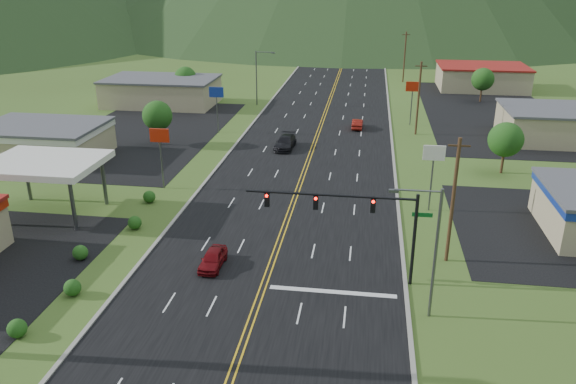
# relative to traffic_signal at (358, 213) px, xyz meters

# --- Properties ---
(traffic_signal) EXTENTS (13.10, 0.43, 7.00)m
(traffic_signal) POSITION_rel_traffic_signal_xyz_m (0.00, 0.00, 0.00)
(traffic_signal) COLOR black
(traffic_signal) RESTS_ON ground
(streetlight_east) EXTENTS (3.28, 0.25, 9.00)m
(streetlight_east) POSITION_rel_traffic_signal_xyz_m (4.70, -4.00, -0.15)
(streetlight_east) COLOR #59595E
(streetlight_east) RESTS_ON ground
(streetlight_west) EXTENTS (3.28, 0.25, 9.00)m
(streetlight_west) POSITION_rel_traffic_signal_xyz_m (-18.16, 56.00, -0.15)
(streetlight_west) COLOR #59595E
(streetlight_west) RESTS_ON ground
(gas_canopy) EXTENTS (10.00, 8.00, 5.30)m
(gas_canopy) POSITION_rel_traffic_signal_xyz_m (-28.48, 8.00, -0.46)
(gas_canopy) COLOR white
(gas_canopy) RESTS_ON ground
(building_west_mid) EXTENTS (14.40, 10.40, 4.10)m
(building_west_mid) POSITION_rel_traffic_signal_xyz_m (-38.48, 24.00, -3.06)
(building_west_mid) COLOR tan
(building_west_mid) RESTS_ON ground
(building_west_far) EXTENTS (18.40, 11.40, 4.50)m
(building_west_far) POSITION_rel_traffic_signal_xyz_m (-34.48, 54.00, -3.07)
(building_west_far) COLOR tan
(building_west_far) RESTS_ON ground
(building_east_mid) EXTENTS (14.40, 11.40, 4.30)m
(building_east_mid) POSITION_rel_traffic_signal_xyz_m (25.52, 41.00, -3.17)
(building_east_mid) COLOR tan
(building_east_mid) RESTS_ON ground
(building_east_far) EXTENTS (16.40, 12.40, 4.50)m
(building_east_far) POSITION_rel_traffic_signal_xyz_m (21.52, 76.00, -3.07)
(building_east_far) COLOR tan
(building_east_far) RESTS_ON ground
(pole_sign_west_a) EXTENTS (2.00, 0.18, 6.40)m
(pole_sign_west_a) POSITION_rel_traffic_signal_xyz_m (-20.48, 16.00, -0.28)
(pole_sign_west_a) COLOR #59595E
(pole_sign_west_a) RESTS_ON ground
(pole_sign_west_b) EXTENTS (2.00, 0.18, 6.40)m
(pole_sign_west_b) POSITION_rel_traffic_signal_xyz_m (-20.48, 38.00, -0.28)
(pole_sign_west_b) COLOR #59595E
(pole_sign_west_b) RESTS_ON ground
(pole_sign_east_a) EXTENTS (2.00, 0.18, 6.40)m
(pole_sign_east_a) POSITION_rel_traffic_signal_xyz_m (6.52, 14.00, -0.28)
(pole_sign_east_a) COLOR #59595E
(pole_sign_east_a) RESTS_ON ground
(pole_sign_east_b) EXTENTS (2.00, 0.18, 6.40)m
(pole_sign_east_b) POSITION_rel_traffic_signal_xyz_m (6.52, 46.00, -0.28)
(pole_sign_east_b) COLOR #59595E
(pole_sign_east_b) RESTS_ON ground
(tree_west_a) EXTENTS (3.84, 3.84, 5.82)m
(tree_west_a) POSITION_rel_traffic_signal_xyz_m (-26.48, 31.00, -1.44)
(tree_west_a) COLOR #382314
(tree_west_a) RESTS_ON ground
(tree_west_b) EXTENTS (3.84, 3.84, 5.82)m
(tree_west_b) POSITION_rel_traffic_signal_xyz_m (-31.48, 58.00, -1.44)
(tree_west_b) COLOR #382314
(tree_west_b) RESTS_ON ground
(tree_east_a) EXTENTS (3.84, 3.84, 5.82)m
(tree_east_a) POSITION_rel_traffic_signal_xyz_m (15.52, 26.00, -1.44)
(tree_east_a) COLOR #382314
(tree_east_a) RESTS_ON ground
(tree_east_b) EXTENTS (3.84, 3.84, 5.82)m
(tree_east_b) POSITION_rel_traffic_signal_xyz_m (19.52, 64.00, -1.44)
(tree_east_b) COLOR #382314
(tree_east_b) RESTS_ON ground
(utility_pole_a) EXTENTS (1.60, 0.28, 10.00)m
(utility_pole_a) POSITION_rel_traffic_signal_xyz_m (7.02, 4.00, -0.20)
(utility_pole_a) COLOR #382314
(utility_pole_a) RESTS_ON ground
(utility_pole_b) EXTENTS (1.60, 0.28, 10.00)m
(utility_pole_b) POSITION_rel_traffic_signal_xyz_m (7.02, 41.00, -0.20)
(utility_pole_b) COLOR #382314
(utility_pole_b) RESTS_ON ground
(utility_pole_c) EXTENTS (1.60, 0.28, 10.00)m
(utility_pole_c) POSITION_rel_traffic_signal_xyz_m (7.02, 81.00, -0.20)
(utility_pole_c) COLOR #382314
(utility_pole_c) RESTS_ON ground
(utility_pole_d) EXTENTS (1.60, 0.28, 10.00)m
(utility_pole_d) POSITION_rel_traffic_signal_xyz_m (7.02, 121.00, -0.20)
(utility_pole_d) COLOR #382314
(utility_pole_d) RESTS_ON ground
(car_red_near) EXTENTS (1.64, 3.94, 1.33)m
(car_red_near) POSITION_rel_traffic_signal_xyz_m (-10.84, 0.35, -4.66)
(car_red_near) COLOR maroon
(car_red_near) RESTS_ON ground
(car_dark_mid) EXTENTS (2.48, 5.53, 1.58)m
(car_dark_mid) POSITION_rel_traffic_signal_xyz_m (-9.93, 31.68, -4.54)
(car_dark_mid) COLOR black
(car_dark_mid) RESTS_ON ground
(car_red_far) EXTENTS (1.55, 4.21, 1.38)m
(car_red_far) POSITION_rel_traffic_signal_xyz_m (-1.11, 42.90, -4.64)
(car_red_far) COLOR maroon
(car_red_far) RESTS_ON ground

